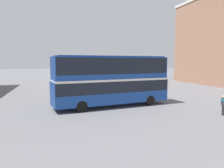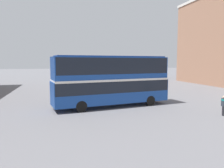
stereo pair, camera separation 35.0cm
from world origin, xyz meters
The scene contains 4 objects.
ground_plane centered at (0.00, 0.00, 0.00)m, with size 240.00×240.00×0.00m, color slate.
double_decker_bus centered at (-1.41, -0.80, 2.76)m, with size 11.50×4.41×4.84m.
pedestrian_foreground centered at (6.36, -6.45, 0.98)m, with size 0.55×0.55×1.61m.
parked_car_kerb_near centered at (6.43, 12.98, 0.79)m, with size 4.07×2.06×1.56m.
Camera 1 is at (-6.77, -20.84, 4.30)m, focal length 35.00 mm.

